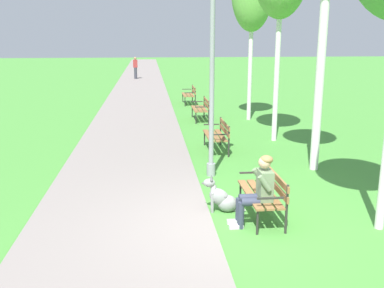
{
  "coord_description": "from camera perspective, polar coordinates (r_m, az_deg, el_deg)",
  "views": [
    {
      "loc": [
        -1.41,
        -6.84,
        3.2
      ],
      "look_at": [
        -0.5,
        2.42,
        0.9
      ],
      "focal_mm": 41.22,
      "sensor_mm": 36.0,
      "label": 1
    }
  ],
  "objects": [
    {
      "name": "ground_plane",
      "position": [
        7.68,
        5.56,
        -10.82
      ],
      "size": [
        120.0,
        120.0,
        0.0
      ],
      "primitive_type": "plane",
      "color": "#478E38"
    },
    {
      "name": "paved_path",
      "position": [
        31.0,
        -6.67,
        7.91
      ],
      "size": [
        3.23,
        60.0,
        0.04
      ],
      "primitive_type": "cube",
      "color": "gray",
      "rests_on": "ground"
    },
    {
      "name": "park_bench_near",
      "position": [
        8.0,
        9.44,
        -5.94
      ],
      "size": [
        0.55,
        1.5,
        0.85
      ],
      "color": "olive",
      "rests_on": "ground"
    },
    {
      "name": "park_bench_mid",
      "position": [
        12.45,
        3.4,
        1.4
      ],
      "size": [
        0.55,
        1.5,
        0.85
      ],
      "color": "olive",
      "rests_on": "ground"
    },
    {
      "name": "park_bench_far",
      "position": [
        17.0,
        1.26,
        4.79
      ],
      "size": [
        0.55,
        1.5,
        0.85
      ],
      "color": "olive",
      "rests_on": "ground"
    },
    {
      "name": "park_bench_furthest",
      "position": [
        21.1,
        -0.26,
        6.57
      ],
      "size": [
        0.55,
        1.5,
        0.85
      ],
      "color": "olive",
      "rests_on": "ground"
    },
    {
      "name": "person_seated_on_near_bench",
      "position": [
        7.6,
        8.6,
        -5.65
      ],
      "size": [
        0.74,
        0.49,
        1.25
      ],
      "color": "#33384C",
      "rests_on": "ground"
    },
    {
      "name": "dog_grey",
      "position": [
        8.25,
        3.87,
        -7.03
      ],
      "size": [
        0.83,
        0.33,
        0.71
      ],
      "color": "gray",
      "rests_on": "ground"
    },
    {
      "name": "lamp_post_near",
      "position": [
        9.9,
        2.59,
        9.16
      ],
      "size": [
        0.24,
        0.24,
        4.62
      ],
      "color": "gray",
      "rests_on": "ground"
    },
    {
      "name": "pedestrian_distant",
      "position": [
        33.45,
        -7.33,
        9.73
      ],
      "size": [
        0.32,
        0.22,
        1.65
      ],
      "color": "#383842",
      "rests_on": "ground"
    }
  ]
}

